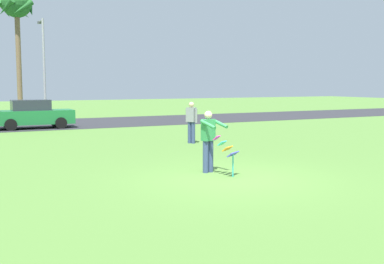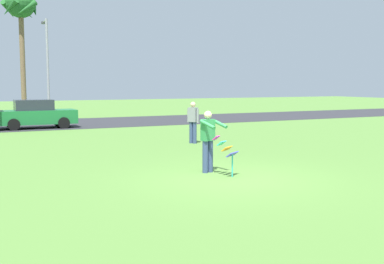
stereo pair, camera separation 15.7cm
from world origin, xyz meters
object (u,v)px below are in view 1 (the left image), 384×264
(person_walker_far, at_px, (191,121))
(streetlight_pole, at_px, (44,62))
(kite_held, at_px, (227,150))
(person_kite_flyer, at_px, (209,139))
(palm_tree_right_near, at_px, (17,9))
(parked_car_green, at_px, (33,115))

(person_walker_far, bearing_deg, streetlight_pole, 100.22)
(kite_held, bearing_deg, person_kite_flyer, 104.40)
(person_kite_flyer, height_order, palm_tree_right_near, palm_tree_right_near)
(person_kite_flyer, distance_m, parked_car_green, 15.90)
(parked_car_green, xyz_separation_m, person_walker_far, (4.92, -9.72, 0.16))
(person_kite_flyer, relative_size, palm_tree_right_near, 0.19)
(parked_car_green, distance_m, palm_tree_right_near, 11.48)
(palm_tree_right_near, relative_size, streetlight_pole, 1.33)
(streetlight_pole, bearing_deg, kite_held, -88.16)
(kite_held, distance_m, person_walker_far, 7.09)
(kite_held, xyz_separation_m, palm_tree_right_near, (-2.20, 25.49, 7.08))
(person_kite_flyer, xyz_separation_m, kite_held, (0.18, -0.71, -0.23))
(palm_tree_right_near, distance_m, streetlight_pole, 4.44)
(kite_held, xyz_separation_m, person_walker_far, (2.30, 6.70, 0.21))
(kite_held, bearing_deg, palm_tree_right_near, 94.94)
(person_kite_flyer, relative_size, streetlight_pole, 0.25)
(person_walker_far, bearing_deg, person_kite_flyer, -112.55)
(kite_held, relative_size, streetlight_pole, 0.16)
(streetlight_pole, bearing_deg, person_kite_flyer, -88.55)
(streetlight_pole, relative_size, person_walker_far, 4.05)
(person_kite_flyer, bearing_deg, person_walker_far, 67.45)
(person_kite_flyer, distance_m, palm_tree_right_near, 25.79)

